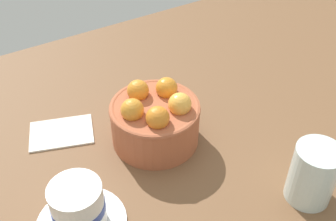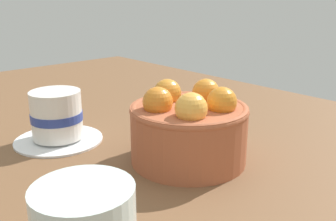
# 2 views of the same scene
# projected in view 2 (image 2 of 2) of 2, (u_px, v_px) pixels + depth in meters

# --- Properties ---
(ground_plane) EXTENTS (1.46, 0.81, 0.04)m
(ground_plane) POSITION_uv_depth(u_px,v_px,m) (188.00, 173.00, 0.49)
(ground_plane) COLOR brown
(terracotta_bowl) EXTENTS (0.15, 0.15, 0.10)m
(terracotta_bowl) POSITION_uv_depth(u_px,v_px,m) (189.00, 127.00, 0.47)
(terracotta_bowl) COLOR #AD5938
(terracotta_bowl) RESTS_ON ground_plane
(coffee_cup) EXTENTS (0.12, 0.12, 0.07)m
(coffee_cup) POSITION_uv_depth(u_px,v_px,m) (57.00, 119.00, 0.54)
(coffee_cup) COLOR white
(coffee_cup) RESTS_ON ground_plane
(folded_napkin) EXTENTS (0.12, 0.10, 0.01)m
(folded_napkin) POSITION_uv_depth(u_px,v_px,m) (174.00, 118.00, 0.64)
(folded_napkin) COLOR white
(folded_napkin) RESTS_ON ground_plane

